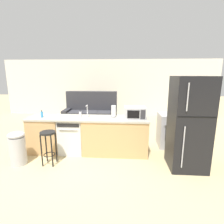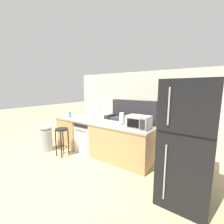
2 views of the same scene
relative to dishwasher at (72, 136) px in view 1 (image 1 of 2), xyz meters
name	(u,v)px [view 1 (image 1 of 2)]	position (x,y,z in m)	size (l,w,h in m)	color
ground_plane	(83,152)	(0.25, 0.00, -0.42)	(24.00, 24.00, 0.00)	tan
wall_back	(109,88)	(0.55, 4.20, 0.88)	(10.00, 0.06, 2.60)	silver
kitchen_counter	(92,136)	(0.49, 0.00, 0.00)	(2.94, 0.66, 0.90)	tan
dishwasher	(72,136)	(0.00, 0.00, 0.00)	(0.58, 0.61, 0.84)	silver
stove_range	(173,130)	(2.60, 0.55, 0.03)	(0.76, 0.68, 0.90)	#B7B7BC
refrigerator	(189,124)	(2.60, -0.55, 0.53)	(0.72, 0.73, 1.90)	black
microwave	(135,113)	(1.54, 0.00, 0.62)	(0.50, 0.37, 0.28)	#B7B7BC
sink_faucet	(87,112)	(0.38, 0.07, 0.61)	(0.07, 0.18, 0.30)	silver
paper_towel_roll	(114,111)	(1.03, 0.12, 0.62)	(0.14, 0.14, 0.28)	#4C4C51
soap_bottle	(80,115)	(0.22, 0.00, 0.55)	(0.06, 0.06, 0.18)	silver
dish_soap_bottle	(42,114)	(-0.72, -0.05, 0.55)	(0.06, 0.06, 0.18)	#338CCC
kettle	(182,112)	(2.77, 0.42, 0.56)	(0.21, 0.17, 0.19)	red
bar_stool	(48,141)	(-0.32, -0.65, 0.11)	(0.32, 0.32, 0.74)	black
trash_bin	(17,148)	(-1.00, -0.71, -0.04)	(0.35, 0.35, 0.74)	#B7B7BC
couch	(91,114)	(-0.01, 2.52, -0.03)	(2.01, 0.91, 1.27)	#2D2D33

